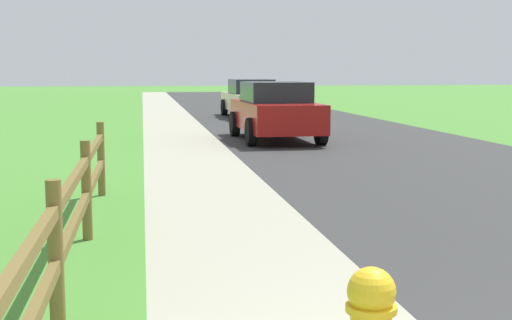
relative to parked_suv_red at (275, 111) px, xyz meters
The scene contains 7 objects.
ground_plane 9.14m from the parked_suv_red, 99.49° to the left, with size 120.00×120.00×0.00m, color #4B8E34.
road_asphalt 11.19m from the parked_suv_red, 79.69° to the left, with size 7.00×66.00×0.01m, color #343434.
curb_concrete 11.89m from the parked_suv_red, 112.29° to the left, with size 6.00×66.00×0.01m, color #A9A78F.
grass_verge 12.54m from the parked_suv_red, 118.66° to the left, with size 5.00×66.00×0.00m, color #4B8E34.
rail_fence 12.95m from the parked_suv_red, 108.58° to the right, with size 0.11×8.63×1.11m.
parked_suv_red is the anchor object (origin of this frame).
parked_car_beige 9.44m from the parked_suv_red, 85.28° to the left, with size 2.06×4.99×1.52m.
Camera 1 is at (-2.00, -2.74, 1.86)m, focal length 50.11 mm.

